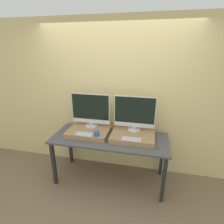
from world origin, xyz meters
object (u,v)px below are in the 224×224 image
object	(u,v)px
keyboard_left	(84,134)
mug	(97,133)
monitor_left	(91,110)
monitor_right	(134,113)
keyboard_right	(131,139)

from	to	relation	value
keyboard_left	mug	size ratio (longest dim) A/B	3.26
monitor_left	mug	distance (m)	0.45
monitor_left	mug	world-z (taller)	monitor_left
monitor_right	monitor_left	bearing A→B (deg)	180.00
monitor_left	monitor_right	size ratio (longest dim) A/B	1.00
mug	monitor_right	xyz separation A→B (m)	(0.52, 0.32, 0.25)
monitor_left	monitor_right	distance (m)	0.72
mug	keyboard_right	bearing A→B (deg)	0.00
monitor_left	mug	xyz separation A→B (m)	(0.19, -0.32, -0.25)
monitor_left	keyboard_left	size ratio (longest dim) A/B	2.33
keyboard_left	keyboard_right	bearing A→B (deg)	0.00
keyboard_left	mug	distance (m)	0.20
mug	keyboard_left	bearing A→B (deg)	180.00
monitor_right	mug	bearing A→B (deg)	-148.56
keyboard_left	monitor_right	distance (m)	0.84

